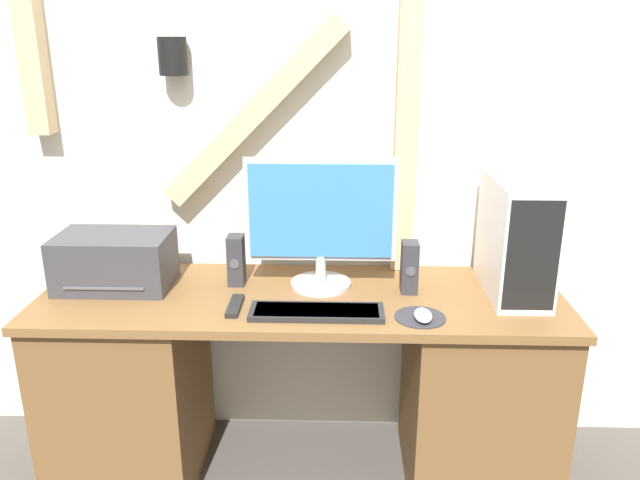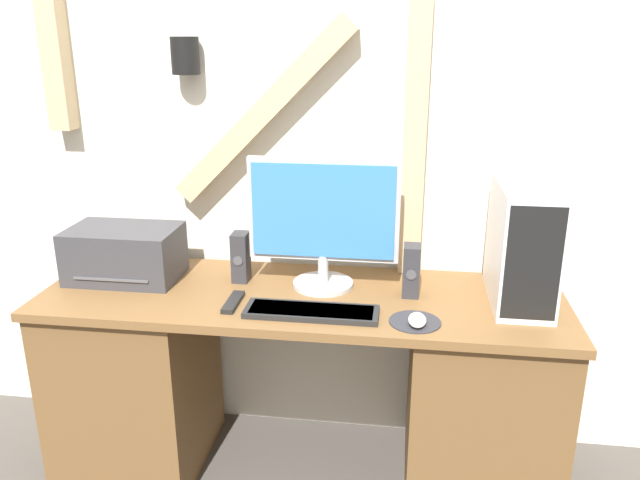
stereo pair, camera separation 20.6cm
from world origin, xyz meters
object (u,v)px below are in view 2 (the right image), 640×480
keyboard (311,311)px  printer (125,254)px  monitor (323,218)px  remote_control (233,302)px  speaker_left (241,257)px  mouse (417,320)px  computer_tower (522,244)px  speaker_right (411,271)px

keyboard → printer: 0.75m
printer → monitor: bearing=2.1°
keyboard → printer: bearing=163.4°
remote_control → speaker_left: bearing=97.1°
keyboard → mouse: size_ratio=4.35×
computer_tower → printer: computer_tower is taller
speaker_left → computer_tower: bearing=-2.8°
mouse → remote_control: bearing=173.1°
keyboard → speaker_right: speaker_right is taller
speaker_left → speaker_right: size_ratio=1.00×
mouse → speaker_left: 0.69m
mouse → speaker_right: speaker_right is taller
keyboard → computer_tower: bearing=17.0°
computer_tower → monitor: bearing=176.8°
remote_control → mouse: bearing=-6.9°
monitor → remote_control: 0.42m
remote_control → keyboard: bearing=-8.6°
keyboard → speaker_left: (-0.29, 0.25, 0.08)m
speaker_left → speaker_right: 0.61m
speaker_left → remote_control: bearing=-82.9°
keyboard → computer_tower: size_ratio=1.07×
printer → remote_control: bearing=-21.1°
mouse → speaker_left: (-0.63, 0.28, 0.07)m
keyboard → remote_control: bearing=171.4°
monitor → speaker_left: 0.34m
mouse → computer_tower: bearing=35.3°
keyboard → mouse: bearing=-5.5°
keyboard → speaker_left: bearing=139.7°
mouse → remote_control: mouse is taller
mouse → speaker_left: bearing=155.8°
computer_tower → printer: bearing=179.6°
monitor → keyboard: monitor is taller
keyboard → printer: (-0.71, 0.21, 0.08)m
speaker_left → printer: bearing=-175.2°
printer → speaker_left: size_ratio=2.17×
mouse → speaker_right: bearing=95.3°
monitor → computer_tower: size_ratio=1.31×
monitor → speaker_left: bearing=178.3°
printer → speaker_left: printer is taller
monitor → speaker_right: (0.30, -0.04, -0.16)m
monitor → keyboard: 0.34m
keyboard → computer_tower: (0.66, 0.20, 0.19)m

